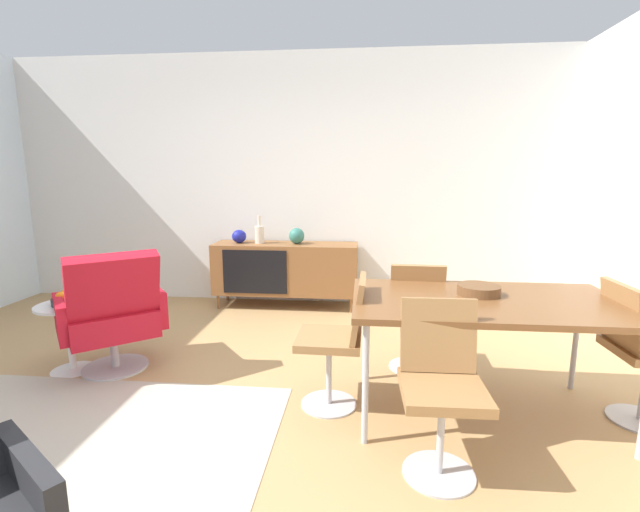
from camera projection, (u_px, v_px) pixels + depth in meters
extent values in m
plane|color=tan|center=(214.00, 413.00, 2.76)|extent=(8.32, 8.32, 0.00)
cube|color=silver|center=(285.00, 181.00, 5.04)|extent=(6.80, 0.12, 2.80)
cube|color=brown|center=(286.00, 268.00, 4.92)|extent=(1.60, 0.44, 0.56)
cube|color=black|center=(255.00, 272.00, 4.73)|extent=(0.70, 0.01, 0.48)
cylinder|color=brown|center=(218.00, 301.00, 4.89)|extent=(0.03, 0.03, 0.16)
cylinder|color=brown|center=(351.00, 305.00, 4.75)|extent=(0.03, 0.03, 0.16)
cylinder|color=brown|center=(227.00, 293.00, 5.22)|extent=(0.03, 0.03, 0.16)
cylinder|color=brown|center=(352.00, 297.00, 5.08)|extent=(0.03, 0.03, 0.16)
ellipsoid|color=#337266|center=(297.00, 236.00, 4.84)|extent=(0.17, 0.17, 0.18)
cylinder|color=beige|center=(260.00, 235.00, 4.88)|extent=(0.10, 0.10, 0.19)
cylinder|color=beige|center=(259.00, 221.00, 4.85)|extent=(0.04, 0.04, 0.12)
ellipsoid|color=navy|center=(239.00, 236.00, 4.91)|extent=(0.16, 0.16, 0.15)
cube|color=brown|center=(487.00, 302.00, 2.63)|extent=(1.60, 0.90, 0.04)
cylinder|color=#B7B7BC|center=(365.00, 384.00, 2.39)|extent=(0.04, 0.04, 0.70)
cylinder|color=#B7B7BC|center=(365.00, 333.00, 3.15)|extent=(0.04, 0.04, 0.70)
cylinder|color=#B7B7BC|center=(576.00, 341.00, 3.01)|extent=(0.04, 0.04, 0.70)
cylinder|color=brown|center=(479.00, 290.00, 2.72)|extent=(0.26, 0.26, 0.06)
cube|color=#9E7042|center=(414.00, 312.00, 3.32)|extent=(0.42, 0.42, 0.05)
cube|color=#9E7042|center=(417.00, 291.00, 3.11)|extent=(0.38, 0.10, 0.38)
cylinder|color=#B7B7BC|center=(413.00, 342.00, 3.36)|extent=(0.04, 0.04, 0.42)
cylinder|color=#B7B7BC|center=(412.00, 367.00, 3.40)|extent=(0.36, 0.36, 0.01)
cube|color=#9E7042|center=(329.00, 339.00, 2.77)|extent=(0.41, 0.41, 0.05)
cube|color=#9E7042|center=(358.00, 307.00, 2.71)|extent=(0.10, 0.38, 0.38)
cylinder|color=#B7B7BC|center=(329.00, 374.00, 2.82)|extent=(0.04, 0.04, 0.42)
cylinder|color=#B7B7BC|center=(329.00, 404.00, 2.85)|extent=(0.36, 0.36, 0.01)
cube|color=#9E7042|center=(443.00, 391.00, 2.11)|extent=(0.41, 0.41, 0.05)
cube|color=#9E7042|center=(438.00, 335.00, 2.25)|extent=(0.38, 0.10, 0.38)
cylinder|color=#B7B7BC|center=(441.00, 436.00, 2.15)|extent=(0.04, 0.04, 0.42)
cylinder|color=#B7B7BC|center=(439.00, 473.00, 2.19)|extent=(0.36, 0.36, 0.01)
cube|color=#9E7042|center=(622.00, 315.00, 2.56)|extent=(0.10, 0.38, 0.38)
cylinder|color=#B7B7BC|center=(639.00, 419.00, 2.67)|extent=(0.36, 0.36, 0.01)
cube|color=red|center=(112.00, 321.00, 3.33)|extent=(0.82, 0.81, 0.20)
cube|color=red|center=(113.00, 288.00, 3.08)|extent=(0.63, 0.59, 0.51)
cube|color=red|center=(156.00, 304.00, 3.49)|extent=(0.37, 0.43, 0.28)
cube|color=red|center=(60.00, 319.00, 3.13)|extent=(0.37, 0.43, 0.28)
cylinder|color=#B7B7BC|center=(114.00, 351.00, 3.37)|extent=(0.06, 0.06, 0.28)
cylinder|color=#B7B7BC|center=(116.00, 367.00, 3.40)|extent=(0.48, 0.48, 0.02)
cube|color=#262628|center=(30.00, 489.00, 1.44)|extent=(0.45, 0.34, 0.28)
cylinder|color=white|center=(67.00, 306.00, 3.28)|extent=(0.44, 0.44, 0.02)
cylinder|color=white|center=(70.00, 339.00, 3.32)|extent=(0.05, 0.05, 0.50)
cone|color=white|center=(74.00, 368.00, 3.37)|extent=(0.32, 0.32, 0.02)
cylinder|color=#262628|center=(66.00, 301.00, 3.27)|extent=(0.20, 0.20, 0.05)
sphere|color=orange|center=(71.00, 295.00, 3.26)|extent=(0.07, 0.07, 0.07)
sphere|color=orange|center=(65.00, 294.00, 3.29)|extent=(0.07, 0.07, 0.07)
sphere|color=orange|center=(61.00, 297.00, 3.22)|extent=(0.07, 0.07, 0.07)
cube|color=#B7AD99|center=(62.00, 455.00, 2.33)|extent=(2.20, 1.70, 0.01)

